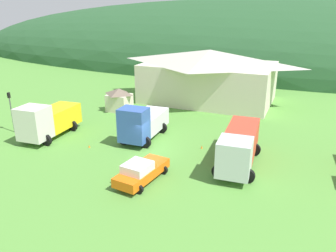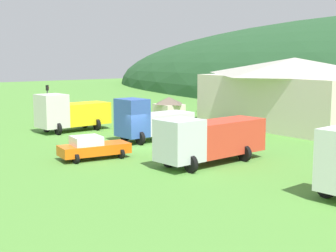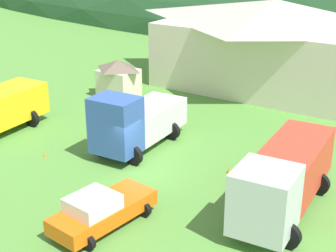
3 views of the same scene
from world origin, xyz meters
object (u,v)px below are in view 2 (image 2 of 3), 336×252
Objects in this scene: flatbed_truck_yellow at (70,112)px; play_shed_cream at (169,110)px; tow_truck_silver at (209,138)px; traffic_cone_near_pickup at (90,139)px; traffic_cone_mid_row at (197,151)px; service_pickup_orange at (93,147)px; box_truck_blue at (150,121)px; depot_building at (294,91)px; traffic_light_west at (48,101)px.

play_shed_cream is at bearing 166.43° from flatbed_truck_yellow.
tow_truck_silver is 13.59m from traffic_cone_near_pickup.
traffic_cone_near_pickup is 0.86× the size of traffic_cone_mid_row.
flatbed_truck_yellow is 0.84× the size of tow_truck_silver.
service_pickup_orange reaches higher than traffic_cone_mid_row.
traffic_cone_near_pickup is 10.37m from traffic_cone_mid_row.
box_truck_blue is 1.37× the size of service_pickup_orange.
depot_building reaches higher than traffic_light_west.
tow_truck_silver is 17.12× the size of traffic_cone_near_pickup.
depot_building is 22.48m from flatbed_truck_yellow.
traffic_cone_near_pickup is (-5.18, -20.44, -3.58)m from depot_building.
traffic_cone_mid_row is at bearing -75.02° from depot_building.
traffic_cone_near_pickup is at bearing -157.87° from traffic_cone_mid_row.
box_truck_blue is 11.96× the size of traffic_cone_mid_row.
depot_building is at bearing 47.32° from play_shed_cream.
play_shed_cream is 5.88× the size of traffic_cone_near_pickup.
box_truck_blue is at bearing -95.42° from depot_building.
flatbed_truck_yellow is at bearing 173.61° from traffic_cone_near_pickup.
flatbed_truck_yellow is 1.69× the size of traffic_light_west.
depot_building is 2.56× the size of flatbed_truck_yellow.
tow_truck_silver is at bearing 75.53° from box_truck_blue.
tow_truck_silver reaches higher than play_shed_cream.
tow_truck_silver is at bearing 7.62° from traffic_cone_near_pickup.
flatbed_truck_yellow is 5.53m from traffic_cone_near_pickup.
traffic_light_west is 9.90m from traffic_cone_near_pickup.
tow_truck_silver is (8.18, -18.65, -1.84)m from depot_building.
tow_truck_silver is 14.65× the size of traffic_cone_mid_row.
traffic_cone_near_pickup is (3.46, -11.08, -1.48)m from play_shed_cream.
flatbed_truck_yellow is at bearing -117.59° from depot_building.
depot_building is 24.41m from service_pickup_orange.
traffic_light_west is (-4.36, -0.30, 0.76)m from flatbed_truck_yellow.
traffic_light_west is at bearing -90.39° from tow_truck_silver.
depot_building is 16.84m from box_truck_blue.
depot_building is at bearing 171.65° from box_truck_blue.
box_truck_blue reaches higher than service_pickup_orange.
traffic_light_west is 8.47× the size of traffic_cone_near_pickup.
tow_truck_silver is at bearing 139.27° from service_pickup_orange.
traffic_cone_mid_row is at bearing -123.58° from tow_truck_silver.
traffic_light_west is (-13.16, -3.50, 0.86)m from box_truck_blue.
depot_building is at bearing 104.98° from traffic_cone_mid_row.
flatbed_truck_yellow reaches higher than service_pickup_orange.
traffic_cone_near_pickup is at bearing -104.22° from depot_building.
play_shed_cream is 0.34× the size of tow_truck_silver.
traffic_cone_near_pickup is at bearing -86.53° from tow_truck_silver.
traffic_cone_near_pickup is (9.56, -0.28, -2.58)m from traffic_light_west.
service_pickup_orange is (10.83, -14.79, -0.65)m from play_shed_cream.
play_shed_cream reaches higher than traffic_cone_mid_row.
tow_truck_silver is (18.55, 1.21, -0.07)m from flatbed_truck_yellow.
traffic_light_west is 7.24× the size of traffic_cone_mid_row.
depot_building reaches higher than traffic_cone_mid_row.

